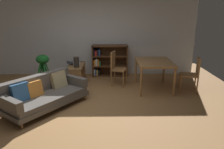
# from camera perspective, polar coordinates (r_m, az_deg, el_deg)

# --- Properties ---
(ground_plane) EXTENTS (8.16, 8.16, 0.00)m
(ground_plane) POSITION_cam_1_polar(r_m,az_deg,el_deg) (4.86, -7.92, -8.90)
(ground_plane) COLOR #9E7042
(back_wall_panel) EXTENTS (6.80, 0.10, 2.70)m
(back_wall_panel) POSITION_cam_1_polar(r_m,az_deg,el_deg) (7.11, -5.82, 10.73)
(back_wall_panel) COLOR silver
(back_wall_panel) RESTS_ON ground_plane
(fabric_couch) EXTENTS (1.76, 1.94, 0.70)m
(fabric_couch) POSITION_cam_1_polar(r_m,az_deg,el_deg) (5.00, -17.68, -4.71)
(fabric_couch) COLOR olive
(fabric_couch) RESTS_ON ground_plane
(media_console) EXTENTS (0.43, 1.02, 0.52)m
(media_console) POSITION_cam_1_polar(r_m,az_deg,el_deg) (6.49, -9.40, 0.07)
(media_console) COLOR olive
(media_console) RESTS_ON ground_plane
(open_laptop) EXTENTS (0.45, 0.41, 0.07)m
(open_laptop) POSITION_cam_1_polar(r_m,az_deg,el_deg) (6.62, -9.97, 2.97)
(open_laptop) COLOR silver
(open_laptop) RESTS_ON media_console
(desk_speaker) EXTENTS (0.16, 0.16, 0.30)m
(desk_speaker) POSITION_cam_1_polar(r_m,az_deg,el_deg) (6.17, -9.39, 3.21)
(desk_speaker) COLOR #2D2823
(desk_speaker) RESTS_ON media_console
(potted_floor_plant) EXTENTS (0.45, 0.43, 0.88)m
(potted_floor_plant) POSITION_cam_1_polar(r_m,az_deg,el_deg) (6.43, -17.73, 2.07)
(potted_floor_plant) COLOR #333338
(potted_floor_plant) RESTS_ON ground_plane
(dining_table) EXTENTS (0.93, 1.16, 0.78)m
(dining_table) POSITION_cam_1_polar(r_m,az_deg,el_deg) (5.86, 11.06, 2.69)
(dining_table) COLOR olive
(dining_table) RESTS_ON ground_plane
(dining_chair_near) EXTENTS (0.52, 0.48, 0.93)m
(dining_chair_near) POSITION_cam_1_polar(r_m,az_deg,el_deg) (5.99, 20.43, 0.38)
(dining_chair_near) COLOR olive
(dining_chair_near) RESTS_ON ground_plane
(dining_chair_far) EXTENTS (0.48, 0.48, 0.97)m
(dining_chair_far) POSITION_cam_1_polar(r_m,az_deg,el_deg) (6.09, 1.18, 2.01)
(dining_chair_far) COLOR olive
(dining_chair_far) RESTS_ON ground_plane
(bookshelf) EXTENTS (1.14, 0.36, 1.01)m
(bookshelf) POSITION_cam_1_polar(r_m,az_deg,el_deg) (7.03, -1.22, 3.69)
(bookshelf) COLOR #56351E
(bookshelf) RESTS_ON ground_plane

